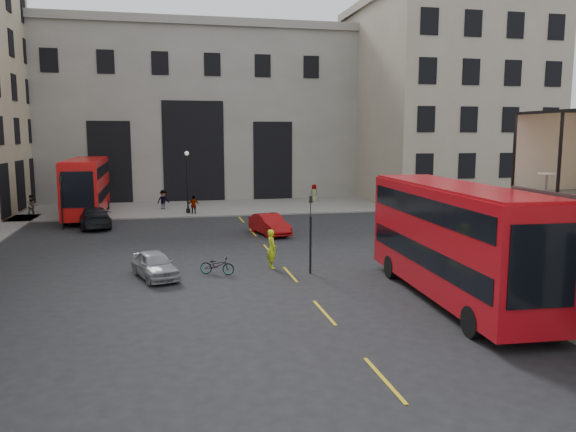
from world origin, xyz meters
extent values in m
plane|color=black|center=(0.00, 0.00, 0.00)|extent=(140.00, 140.00, 0.00)
cube|color=beige|center=(6.50, 5.00, 6.05)|extent=(3.00, 0.04, 2.90)
cube|color=#98968D|center=(-5.00, 48.00, 9.00)|extent=(34.00, 10.00, 18.00)
cube|color=#98968D|center=(-5.00, 48.00, 17.60)|extent=(35.00, 10.60, 0.80)
cube|color=black|center=(-5.00, 42.96, 5.00)|extent=(6.00, 0.12, 10.00)
cube|color=black|center=(-13.00, 42.96, 4.00)|extent=(4.00, 0.12, 8.00)
cube|color=black|center=(3.00, 42.96, 4.00)|extent=(4.00, 0.12, 8.00)
cube|color=#A89E87|center=(20.00, 40.00, 10.00)|extent=(16.00, 18.00, 20.00)
cube|color=#A89E87|center=(20.00, 40.00, 19.60)|extent=(16.60, 18.60, 0.80)
cube|color=slate|center=(-6.00, 38.00, 0.06)|extent=(40.00, 12.00, 0.12)
cylinder|color=black|center=(-1.00, 12.00, 1.40)|extent=(0.10, 0.10, 2.80)
imported|color=black|center=(-1.00, 12.00, 3.30)|extent=(0.16, 0.20, 1.00)
cylinder|color=black|center=(-15.00, 28.00, 1.40)|extent=(0.10, 0.10, 2.80)
imported|color=black|center=(-15.00, 28.00, 3.30)|extent=(0.16, 0.20, 1.00)
cylinder|color=black|center=(-6.00, 34.00, 2.50)|extent=(0.14, 0.14, 5.00)
cylinder|color=black|center=(-6.00, 34.00, 0.25)|extent=(0.36, 0.36, 0.50)
sphere|color=silver|center=(-6.00, 34.00, 5.15)|extent=(0.36, 0.36, 0.36)
cube|color=#A80B13|center=(3.50, 6.52, 2.53)|extent=(3.29, 11.95, 4.19)
cube|color=black|center=(3.50, 6.52, 1.94)|extent=(3.30, 11.31, 0.86)
cube|color=black|center=(3.50, 6.52, 3.82)|extent=(3.30, 11.31, 0.86)
cube|color=#A80B13|center=(3.50, 6.52, 4.66)|extent=(3.17, 11.71, 0.13)
cylinder|color=black|center=(2.47, 10.36, 0.54)|extent=(0.36, 1.09, 1.08)
cylinder|color=black|center=(4.92, 10.24, 0.54)|extent=(0.36, 1.09, 1.08)
cylinder|color=black|center=(2.06, 2.45, 0.54)|extent=(0.36, 1.09, 1.08)
cylinder|color=black|center=(4.51, 2.32, 0.54)|extent=(0.36, 1.09, 1.08)
cube|color=red|center=(-14.09, 34.23, 2.54)|extent=(3.01, 11.96, 4.22)
cube|color=black|center=(-14.09, 34.23, 1.95)|extent=(3.04, 11.32, 0.87)
cube|color=black|center=(-14.09, 34.23, 3.84)|extent=(3.04, 11.32, 0.87)
cube|color=red|center=(-14.09, 34.23, 4.68)|extent=(2.90, 11.72, 0.13)
cylinder|color=black|center=(-15.42, 38.00, 0.54)|extent=(0.33, 1.09, 1.08)
cylinder|color=black|center=(-12.95, 38.07, 0.54)|extent=(0.33, 1.09, 1.08)
cylinder|color=black|center=(-15.21, 30.04, 0.54)|extent=(0.33, 1.09, 1.08)
cylinder|color=black|center=(-12.75, 30.10, 0.54)|extent=(0.33, 1.09, 1.08)
imported|color=#95969C|center=(-8.36, 12.73, 0.63)|extent=(2.57, 4.01, 1.27)
imported|color=#9A090B|center=(-1.00, 23.01, 0.70)|extent=(2.41, 4.45, 1.39)
imported|color=black|center=(-12.93, 28.48, 0.76)|extent=(3.12, 5.56, 1.52)
imported|color=gray|center=(-5.43, 12.79, 0.44)|extent=(1.78, 1.16, 0.88)
imported|color=#C8EB18|center=(-2.62, 13.52, 0.99)|extent=(0.54, 0.76, 1.97)
imported|color=gray|center=(-18.46, 34.85, 0.92)|extent=(1.09, 0.98, 1.84)
imported|color=gray|center=(-8.06, 36.95, 0.91)|extent=(1.36, 1.13, 1.82)
imported|color=gray|center=(-5.55, 33.38, 0.83)|extent=(0.99, 0.47, 1.65)
imported|color=gray|center=(6.59, 39.93, 0.90)|extent=(1.04, 1.01, 1.81)
cylinder|color=silver|center=(5.36, 3.56, 5.33)|extent=(0.60, 0.60, 0.04)
cylinder|color=slate|center=(5.36, 3.56, 4.97)|extent=(0.08, 0.08, 0.70)
cylinder|color=slate|center=(5.36, 3.56, 4.61)|extent=(0.44, 0.44, 0.03)
camera|label=1|loc=(-7.67, -13.73, 6.68)|focal=35.00mm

